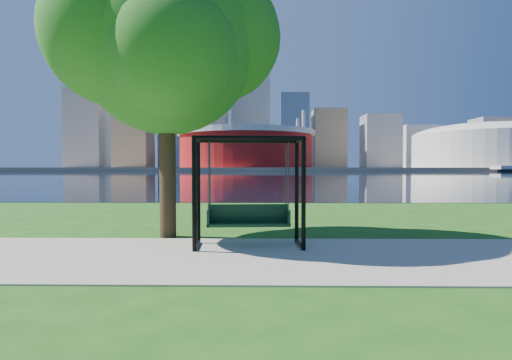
{
  "coord_description": "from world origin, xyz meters",
  "views": [
    {
      "loc": [
        -0.16,
        -8.49,
        1.81
      ],
      "look_at": [
        -0.3,
        0.0,
        1.55
      ],
      "focal_mm": 28.0,
      "sensor_mm": 36.0,
      "label": 1
    }
  ],
  "objects": [
    {
      "name": "river",
      "position": [
        0.0,
        102.0,
        0.01
      ],
      "size": [
        900.0,
        180.0,
        0.02
      ],
      "primitive_type": "cube",
      "color": "black",
      "rests_on": "ground"
    },
    {
      "name": "arena",
      "position": [
        135.0,
        235.0,
        15.87
      ],
      "size": [
        84.0,
        84.0,
        26.56
      ],
      "color": "beige",
      "rests_on": "far_bank"
    },
    {
      "name": "far_bank",
      "position": [
        0.0,
        306.0,
        1.0
      ],
      "size": [
        900.0,
        228.0,
        2.0
      ],
      "primitive_type": "cube",
      "color": "#937F60",
      "rests_on": "ground"
    },
    {
      "name": "park_tree",
      "position": [
        -2.68,
        1.9,
        5.11
      ],
      "size": [
        5.92,
        5.35,
        7.35
      ],
      "color": "black",
      "rests_on": "ground"
    },
    {
      "name": "ground",
      "position": [
        0.0,
        0.0,
        0.0
      ],
      "size": [
        900.0,
        900.0,
        0.0
      ],
      "primitive_type": "plane",
      "color": "#1E5114",
      "rests_on": "ground"
    },
    {
      "name": "path",
      "position": [
        0.0,
        -0.5,
        0.01
      ],
      "size": [
        120.0,
        4.0,
        0.03
      ],
      "primitive_type": "cube",
      "color": "#9E937F",
      "rests_on": "ground"
    },
    {
      "name": "stadium",
      "position": [
        -10.0,
        235.0,
        14.23
      ],
      "size": [
        83.0,
        83.0,
        32.0
      ],
      "color": "maroon",
      "rests_on": "far_bank"
    },
    {
      "name": "swing",
      "position": [
        -0.48,
        0.52,
        1.21
      ],
      "size": [
        2.5,
        1.22,
        2.5
      ],
      "rotation": [
        0.0,
        0.0,
        0.07
      ],
      "color": "black",
      "rests_on": "ground"
    },
    {
      "name": "skyline",
      "position": [
        -4.27,
        319.39,
        35.89
      ],
      "size": [
        392.0,
        66.0,
        96.5
      ],
      "color": "gray",
      "rests_on": "far_bank"
    }
  ]
}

